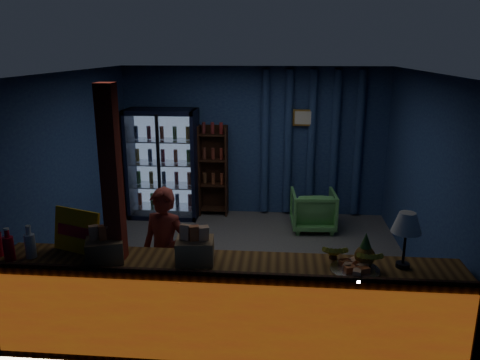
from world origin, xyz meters
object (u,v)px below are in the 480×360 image
at_px(shopkeeper, 165,254).
at_px(green_chair, 313,210).
at_px(pastry_tray, 355,269).
at_px(table_lamp, 407,225).

bearing_deg(shopkeeper, green_chair, 72.48).
relative_size(green_chair, pastry_tray, 1.61).
height_order(green_chair, table_lamp, table_lamp).
xyz_separation_m(shopkeeper, green_chair, (1.78, 2.75, -0.41)).
xyz_separation_m(pastry_tray, table_lamp, (0.45, 0.13, 0.39)).
distance_m(green_chair, table_lamp, 3.50).
height_order(shopkeeper, green_chair, shopkeeper).
height_order(green_chair, pastry_tray, pastry_tray).
distance_m(shopkeeper, pastry_tray, 2.04).
xyz_separation_m(green_chair, pastry_tray, (0.14, -3.41, 0.65)).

